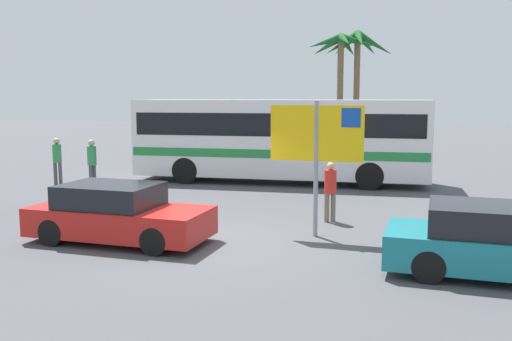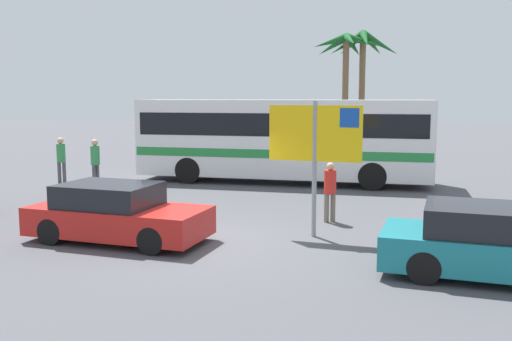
{
  "view_description": "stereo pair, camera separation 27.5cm",
  "coord_description": "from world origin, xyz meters",
  "px_view_note": "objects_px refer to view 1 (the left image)",
  "views": [
    {
      "loc": [
        4.13,
        -11.98,
        3.3
      ],
      "look_at": [
        0.79,
        2.92,
        1.3
      ],
      "focal_mm": 39.76,
      "sensor_mm": 36.0,
      "label": 1
    },
    {
      "loc": [
        4.4,
        -11.92,
        3.3
      ],
      "look_at": [
        0.79,
        2.92,
        1.3
      ],
      "focal_mm": 39.76,
      "sensor_mm": 36.0,
      "label": 2
    }
  ],
  "objects_px": {
    "car_teal": "(502,243)",
    "car_red": "(118,214)",
    "pedestrian_by_bus": "(57,157)",
    "bus_front_coach": "(280,136)",
    "pedestrian_crossing_lot": "(330,187)",
    "pedestrian_near_sign": "(92,160)",
    "ferry_sign": "(318,139)"
  },
  "relations": [
    {
      "from": "bus_front_coach",
      "to": "pedestrian_by_bus",
      "type": "bearing_deg",
      "value": -162.22
    },
    {
      "from": "car_red",
      "to": "pedestrian_near_sign",
      "type": "xyz_separation_m",
      "value": [
        -4.27,
        6.67,
        0.42
      ]
    },
    {
      "from": "car_teal",
      "to": "pedestrian_near_sign",
      "type": "distance_m",
      "value": 14.41
    },
    {
      "from": "pedestrian_crossing_lot",
      "to": "car_red",
      "type": "bearing_deg",
      "value": -83.16
    },
    {
      "from": "car_red",
      "to": "pedestrian_by_bus",
      "type": "distance_m",
      "value": 9.31
    },
    {
      "from": "car_teal",
      "to": "car_red",
      "type": "bearing_deg",
      "value": 179.63
    },
    {
      "from": "ferry_sign",
      "to": "pedestrian_near_sign",
      "type": "height_order",
      "value": "ferry_sign"
    },
    {
      "from": "car_teal",
      "to": "pedestrian_crossing_lot",
      "type": "height_order",
      "value": "pedestrian_crossing_lot"
    },
    {
      "from": "car_teal",
      "to": "pedestrian_by_bus",
      "type": "distance_m",
      "value": 16.1
    },
    {
      "from": "ferry_sign",
      "to": "pedestrian_near_sign",
      "type": "bearing_deg",
      "value": 154.15
    },
    {
      "from": "pedestrian_near_sign",
      "to": "pedestrian_by_bus",
      "type": "bearing_deg",
      "value": 176.46
    },
    {
      "from": "bus_front_coach",
      "to": "pedestrian_near_sign",
      "type": "bearing_deg",
      "value": -154.25
    },
    {
      "from": "car_teal",
      "to": "ferry_sign",
      "type": "bearing_deg",
      "value": 153.22
    },
    {
      "from": "ferry_sign",
      "to": "pedestrian_by_bus",
      "type": "bearing_deg",
      "value": 156.36
    },
    {
      "from": "car_red",
      "to": "pedestrian_crossing_lot",
      "type": "bearing_deg",
      "value": 39.78
    },
    {
      "from": "pedestrian_by_bus",
      "to": "bus_front_coach",
      "type": "bearing_deg",
      "value": -90.69
    },
    {
      "from": "pedestrian_by_bus",
      "to": "ferry_sign",
      "type": "bearing_deg",
      "value": -137.14
    },
    {
      "from": "ferry_sign",
      "to": "pedestrian_by_bus",
      "type": "distance_m",
      "value": 11.86
    },
    {
      "from": "pedestrian_near_sign",
      "to": "car_teal",
      "type": "bearing_deg",
      "value": -19.04
    },
    {
      "from": "car_red",
      "to": "pedestrian_crossing_lot",
      "type": "relative_size",
      "value": 2.66
    },
    {
      "from": "car_red",
      "to": "pedestrian_by_bus",
      "type": "height_order",
      "value": "pedestrian_by_bus"
    },
    {
      "from": "car_red",
      "to": "pedestrian_by_bus",
      "type": "xyz_separation_m",
      "value": [
        -5.95,
        7.14,
        0.42
      ]
    },
    {
      "from": "ferry_sign",
      "to": "pedestrian_by_bus",
      "type": "height_order",
      "value": "ferry_sign"
    },
    {
      "from": "car_red",
      "to": "pedestrian_by_bus",
      "type": "bearing_deg",
      "value": 134.96
    },
    {
      "from": "bus_front_coach",
      "to": "car_teal",
      "type": "height_order",
      "value": "bus_front_coach"
    },
    {
      "from": "pedestrian_by_bus",
      "to": "pedestrian_near_sign",
      "type": "distance_m",
      "value": 1.74
    },
    {
      "from": "bus_front_coach",
      "to": "pedestrian_near_sign",
      "type": "xyz_separation_m",
      "value": [
        -6.26,
        -3.02,
        -0.73
      ]
    },
    {
      "from": "car_teal",
      "to": "pedestrian_by_bus",
      "type": "xyz_separation_m",
      "value": [
        -13.99,
        7.95,
        0.42
      ]
    },
    {
      "from": "ferry_sign",
      "to": "pedestrian_crossing_lot",
      "type": "bearing_deg",
      "value": 89.92
    },
    {
      "from": "bus_front_coach",
      "to": "car_teal",
      "type": "relative_size",
      "value": 2.51
    },
    {
      "from": "pedestrian_near_sign",
      "to": "pedestrian_crossing_lot",
      "type": "bearing_deg",
      "value": -9.62
    },
    {
      "from": "ferry_sign",
      "to": "pedestrian_crossing_lot",
      "type": "distance_m",
      "value": 2.17
    }
  ]
}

